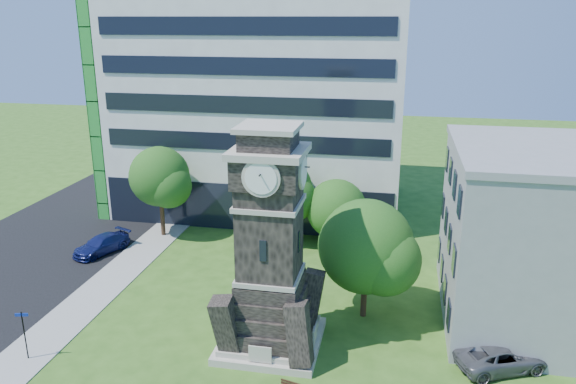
% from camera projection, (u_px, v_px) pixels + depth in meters
% --- Properties ---
extents(ground, '(160.00, 160.00, 0.00)m').
position_uv_depth(ground, '(207.00, 358.00, 29.68)').
color(ground, '#305719').
rests_on(ground, ground).
extents(sidewalk, '(3.00, 70.00, 0.06)m').
position_uv_depth(sidewalk, '(93.00, 297.00, 36.13)').
color(sidewalk, gray).
rests_on(sidewalk, ground).
extents(clock_tower, '(5.40, 5.40, 12.22)m').
position_uv_depth(clock_tower, '(270.00, 256.00, 29.42)').
color(clock_tower, '#B5AE9D').
rests_on(clock_tower, ground).
extents(office_tall, '(26.20, 15.11, 28.60)m').
position_uv_depth(office_tall, '(262.00, 52.00, 50.23)').
color(office_tall, white).
rests_on(office_tall, ground).
extents(car_street_north, '(3.50, 4.96, 1.33)m').
position_uv_depth(car_street_north, '(101.00, 244.00, 42.78)').
color(car_street_north, '#121A52').
rests_on(car_street_north, ground).
extents(car_east_lot, '(5.20, 3.93, 1.31)m').
position_uv_depth(car_east_lot, '(502.00, 357.00, 28.61)').
color(car_east_lot, '#545559').
rests_on(car_east_lot, ground).
extents(street_sign, '(0.67, 0.07, 2.80)m').
position_uv_depth(street_sign, '(24.00, 330.00, 29.07)').
color(street_sign, black).
rests_on(street_sign, ground).
extents(tree_nw, '(5.32, 4.84, 7.47)m').
position_uv_depth(tree_nw, '(160.00, 179.00, 44.96)').
color(tree_nw, '#332114').
rests_on(tree_nw, ground).
extents(tree_nc, '(5.54, 5.04, 6.90)m').
position_uv_depth(tree_nc, '(281.00, 191.00, 43.91)').
color(tree_nc, '#332114').
rests_on(tree_nc, ground).
extents(tree_ne, '(5.12, 4.65, 5.43)m').
position_uv_depth(tree_ne, '(337.00, 211.00, 43.29)').
color(tree_ne, '#332114').
rests_on(tree_ne, ground).
extents(tree_east, '(6.13, 5.58, 7.30)m').
position_uv_depth(tree_east, '(367.00, 249.00, 32.65)').
color(tree_east, '#332114').
rests_on(tree_east, ground).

